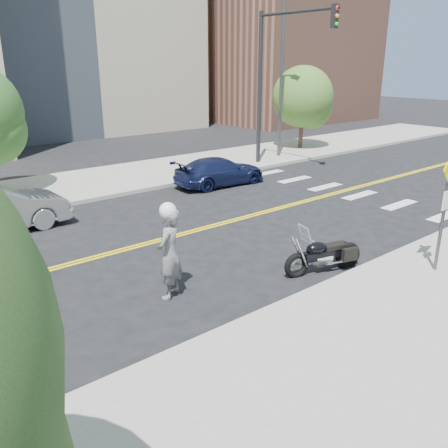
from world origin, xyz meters
TOP-DOWN VIEW (x-y plane):
  - ground_plane at (0.00, 0.00)m, footprint 120.00×120.00m
  - sidewalk_near at (0.00, -7.50)m, footprint 60.00×5.00m
  - sidewalk_far at (0.00, 7.50)m, footprint 60.00×5.00m
  - building_right at (26.00, 20.00)m, footprint 14.00×12.00m
  - lamp_post at (12.00, 6.50)m, footprint 0.16×0.16m
  - traffic_light at (10.00, 5.08)m, footprint 0.28×4.50m
  - pedestrian_sign at (4.20, -6.31)m, footprint 0.78×0.08m
  - motorcyclist at (-1.34, -3.12)m, footprint 0.89×0.80m
  - motorcycle at (2.29, -4.43)m, footprint 2.20×1.19m
  - parked_car_blue at (5.86, 3.97)m, footprint 4.12×1.87m
  - tree_far_b at (14.83, 7.45)m, footprint 3.46×3.46m

SIDE VIEW (x-z plane):
  - ground_plane at x=0.00m, z-range 0.00..0.00m
  - sidewalk_near at x=0.00m, z-range 0.00..0.15m
  - sidewalk_far at x=0.00m, z-range 0.00..0.15m
  - parked_car_blue at x=5.86m, z-range 0.00..1.17m
  - motorcycle at x=2.29m, z-range 0.00..1.28m
  - motorcyclist at x=-1.34m, z-range 0.00..2.16m
  - pedestrian_sign at x=4.20m, z-range 0.46..3.46m
  - tree_far_b at x=14.83m, z-range 0.66..5.43m
  - lamp_post at x=12.00m, z-range 0.15..8.15m
  - traffic_light at x=10.00m, z-range 1.17..8.17m
  - building_right at x=26.00m, z-range 0.00..12.00m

